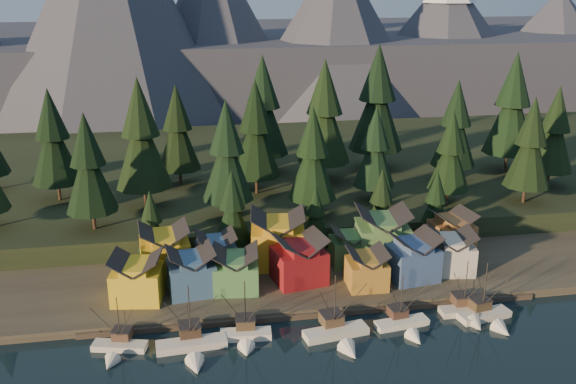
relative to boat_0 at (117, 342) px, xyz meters
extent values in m
plane|color=black|center=(32.98, -9.72, -1.83)|extent=(500.00, 500.00, 0.00)
cube|color=#312D24|center=(32.98, 30.28, -1.08)|extent=(400.00, 50.00, 1.50)
cube|color=black|center=(32.98, 80.28, 1.17)|extent=(420.00, 100.00, 6.00)
cube|color=#4C4336|center=(32.98, 6.78, -1.33)|extent=(80.00, 4.00, 1.00)
cube|color=#434757|center=(32.98, 230.28, 13.17)|extent=(560.00, 160.00, 30.00)
cone|color=#434757|center=(-12.02, 170.28, 43.17)|extent=(100.00, 100.00, 90.00)
cone|color=#434757|center=(27.98, 188.28, 34.17)|extent=(80.00, 80.00, 72.00)
cone|color=#434757|center=(77.98, 176.28, 32.17)|extent=(84.00, 84.00, 68.00)
cone|color=#434757|center=(132.98, 192.28, 27.17)|extent=(92.00, 92.00, 58.00)
cone|color=#434757|center=(192.98, 200.28, 23.17)|extent=(88.00, 88.00, 50.00)
cube|color=beige|center=(0.24, 0.96, -1.52)|extent=(8.93, 4.60, 1.40)
cone|color=beige|center=(-0.89, -3.60, -1.52)|extent=(3.24, 3.47, 2.62)
cube|color=black|center=(0.24, 0.96, -2.05)|extent=(9.15, 4.69, 0.31)
cube|color=#4E3929|center=(0.61, 2.47, -0.17)|extent=(3.34, 3.21, 1.57)
cube|color=black|center=(0.61, 2.47, 0.70)|extent=(3.55, 3.43, 0.17)
cylinder|color=black|center=(0.36, 1.46, 3.06)|extent=(0.16, 0.16, 7.86)
cylinder|color=black|center=(1.04, 4.19, 1.05)|extent=(0.12, 0.12, 3.84)
cube|color=silver|center=(11.42, -0.60, -1.46)|extent=(11.29, 3.99, 1.66)
cone|color=silver|center=(11.91, -6.66, -1.46)|extent=(3.41, 4.02, 3.12)
cube|color=black|center=(11.42, -0.60, -2.09)|extent=(11.56, 4.06, 0.36)
cube|color=#413122|center=(11.26, 1.42, 0.15)|extent=(3.57, 3.38, 1.87)
cube|color=black|center=(11.26, 1.42, 1.19)|extent=(3.79, 3.60, 0.21)
cylinder|color=black|center=(11.37, 0.07, 4.00)|extent=(0.19, 0.19, 9.37)
cylinder|color=black|center=(11.08, 3.71, 1.61)|extent=(0.15, 0.15, 4.58)
cube|color=white|center=(20.20, 0.86, -1.49)|extent=(8.51, 3.63, 1.56)
cone|color=white|center=(19.81, -3.67, -1.49)|extent=(3.16, 3.07, 2.93)
cube|color=black|center=(20.20, 0.86, -2.07)|extent=(8.71, 3.69, 0.34)
cube|color=#4C3C28|center=(20.33, 2.37, 0.02)|extent=(3.36, 3.18, 1.76)
cube|color=black|center=(20.33, 2.37, 1.00)|extent=(3.57, 3.39, 0.20)
cylinder|color=black|center=(20.25, 1.36, 3.63)|extent=(0.18, 0.18, 8.78)
cylinder|color=black|center=(20.48, 4.08, 1.39)|extent=(0.14, 0.14, 4.29)
cube|color=silver|center=(34.78, -1.05, -1.46)|extent=(11.07, 4.85, 1.69)
cone|color=silver|center=(35.73, -6.85, -1.46)|extent=(3.71, 4.12, 3.17)
cube|color=black|center=(34.78, -1.05, -2.09)|extent=(11.34, 4.95, 0.37)
cube|color=brown|center=(34.47, 0.88, 0.18)|extent=(3.84, 3.67, 1.90)
cube|color=black|center=(34.47, 0.88, 1.23)|extent=(4.09, 3.91, 0.21)
cylinder|color=black|center=(34.68, -0.41, 4.08)|extent=(0.19, 0.19, 9.50)
cylinder|color=black|center=(34.11, 3.07, 1.65)|extent=(0.15, 0.15, 4.64)
cube|color=white|center=(46.45, 0.06, -1.51)|extent=(9.41, 3.88, 1.44)
cone|color=white|center=(47.11, -4.91, -1.51)|extent=(3.09, 3.45, 2.70)
cube|color=black|center=(46.45, 0.06, -2.05)|extent=(9.64, 3.96, 0.32)
cube|color=#493127|center=(46.23, 1.72, -0.12)|extent=(3.21, 3.06, 1.62)
cube|color=black|center=(46.23, 1.72, 0.78)|extent=(3.42, 3.26, 0.18)
cylinder|color=black|center=(46.37, 0.61, 3.22)|extent=(0.16, 0.16, 8.11)
cylinder|color=black|center=(45.98, 3.59, 1.14)|extent=(0.13, 0.13, 3.96)
cube|color=beige|center=(58.68, 2.18, -1.49)|extent=(8.81, 2.93, 1.54)
cone|color=beige|center=(58.66, -2.65, -1.49)|extent=(2.91, 3.02, 2.89)
cube|color=black|center=(58.68, 2.18, -2.07)|extent=(9.02, 2.98, 0.34)
cube|color=brown|center=(58.69, 3.78, 0.00)|extent=(3.10, 2.91, 1.74)
cube|color=black|center=(58.69, 3.78, 0.97)|extent=(3.29, 3.10, 0.19)
cylinder|color=black|center=(58.69, 2.71, 3.57)|extent=(0.17, 0.17, 8.68)
cylinder|color=black|center=(58.70, 5.61, 1.35)|extent=(0.13, 0.13, 4.24)
cube|color=beige|center=(61.26, 0.04, -1.48)|extent=(9.66, 4.64, 1.61)
cone|color=beige|center=(62.17, -4.96, -1.48)|extent=(3.54, 3.66, 3.02)
cube|color=black|center=(61.26, 0.04, -2.08)|extent=(9.89, 4.73, 0.35)
cube|color=#473926|center=(60.95, 1.70, 0.08)|extent=(3.71, 3.55, 1.81)
cube|color=black|center=(60.95, 1.70, 1.09)|extent=(3.94, 3.78, 0.20)
cylinder|color=black|center=(61.16, 0.59, 3.80)|extent=(0.18, 0.18, 9.05)
cylinder|color=black|center=(60.61, 3.59, 1.49)|extent=(0.14, 0.14, 4.43)
cube|color=gold|center=(2.68, 14.28, 2.59)|extent=(9.51, 8.62, 5.84)
cube|color=gold|center=(2.68, 14.28, 6.10)|extent=(5.71, 7.90, 1.20)
cube|color=#375C83|center=(12.06, 15.37, 2.62)|extent=(9.01, 8.23, 5.89)
cube|color=#375C83|center=(12.06, 15.37, 6.12)|extent=(5.36, 7.62, 1.15)
cube|color=#458045|center=(20.09, 15.33, 2.35)|extent=(8.77, 8.29, 5.36)
cube|color=#458045|center=(20.09, 15.33, 5.58)|extent=(5.16, 7.77, 1.13)
cube|color=maroon|center=(31.93, 16.38, 2.85)|extent=(10.34, 9.50, 6.35)
cube|color=maroon|center=(31.93, 16.38, 6.64)|extent=(6.34, 8.58, 1.26)
cube|color=#A3762A|center=(43.77, 12.41, 2.18)|extent=(7.21, 7.21, 5.01)
cube|color=#A3762A|center=(43.77, 12.41, 5.17)|extent=(4.05, 6.98, 0.99)
cube|color=#385586|center=(53.14, 13.86, 2.83)|extent=(9.53, 8.38, 6.33)
cube|color=#385586|center=(53.14, 13.86, 6.59)|extent=(5.68, 7.69, 1.21)
cube|color=beige|center=(61.51, 15.71, 2.52)|extent=(9.22, 8.34, 5.69)
cube|color=beige|center=(61.51, 15.71, 5.93)|extent=(5.51, 7.67, 1.16)
cube|color=gold|center=(7.42, 23.69, 3.18)|extent=(9.72, 8.81, 7.02)
cube|color=gold|center=(7.42, 23.69, 7.31)|extent=(5.66, 8.28, 1.27)
cube|color=#34557C|center=(17.03, 22.46, 2.64)|extent=(7.80, 7.38, 5.94)
cube|color=#34557C|center=(17.03, 22.46, 6.11)|extent=(4.51, 6.99, 1.03)
cube|color=gold|center=(29.21, 24.37, 3.54)|extent=(11.40, 10.07, 7.74)
cube|color=gold|center=(29.21, 24.37, 8.13)|extent=(6.77, 9.28, 1.45)
cube|color=#3D6F3C|center=(43.30, 22.19, 2.33)|extent=(7.63, 6.32, 5.32)
cube|color=#3D6F3C|center=(43.30, 22.19, 5.51)|extent=(4.24, 6.15, 1.06)
cube|color=#497740|center=(49.95, 22.67, 3.55)|extent=(10.82, 9.83, 7.75)
cube|color=#497740|center=(49.95, 22.67, 8.11)|extent=(6.34, 9.20, 1.40)
cube|color=#8E5E32|center=(65.34, 24.29, 2.84)|extent=(8.66, 8.24, 6.34)
cube|color=#8E5E32|center=(65.34, 24.29, 6.54)|extent=(5.17, 7.65, 1.10)
cylinder|color=#332319|center=(-17.02, 58.28, 6.49)|extent=(0.70, 0.70, 4.63)
cone|color=black|center=(-17.02, 58.28, 16.51)|extent=(11.31, 11.31, 15.94)
cone|color=black|center=(-17.02, 58.28, 24.74)|extent=(7.71, 7.71, 11.57)
cylinder|color=#332319|center=(-7.02, 38.28, 6.34)|extent=(0.70, 0.70, 4.33)
cone|color=black|center=(-7.02, 38.28, 15.71)|extent=(10.58, 10.58, 14.91)
cone|color=black|center=(-7.02, 38.28, 23.41)|extent=(7.21, 7.21, 10.82)
cylinder|color=#332319|center=(2.98, 50.28, 6.76)|extent=(0.70, 0.70, 5.18)
cone|color=black|center=(2.98, 50.28, 18.00)|extent=(12.67, 12.67, 17.86)
cone|color=black|center=(2.98, 50.28, 27.21)|extent=(8.64, 8.64, 12.96)
cylinder|color=#332319|center=(10.98, 65.28, 6.39)|extent=(0.70, 0.70, 4.44)
cone|color=black|center=(10.98, 65.28, 16.01)|extent=(10.86, 10.86, 15.30)
cone|color=black|center=(10.98, 65.28, 23.91)|extent=(7.40, 7.40, 11.10)
cylinder|color=#332319|center=(20.98, 40.28, 6.44)|extent=(0.70, 0.70, 4.55)
cone|color=black|center=(20.98, 40.28, 16.30)|extent=(11.12, 11.12, 15.66)
cone|color=black|center=(20.98, 40.28, 24.38)|extent=(7.58, 7.58, 11.37)
cylinder|color=#332319|center=(28.98, 55.28, 6.58)|extent=(0.70, 0.70, 4.82)
cone|color=black|center=(28.98, 55.28, 17.02)|extent=(11.78, 11.78, 16.59)
cone|color=black|center=(28.98, 55.28, 25.58)|extent=(8.03, 8.03, 12.04)
cylinder|color=#332319|center=(38.98, 38.28, 6.31)|extent=(0.70, 0.70, 4.27)
cone|color=black|center=(38.98, 38.28, 15.57)|extent=(10.44, 10.44, 14.72)
cone|color=black|center=(38.98, 38.28, 23.16)|extent=(7.12, 7.12, 10.68)
cylinder|color=#332319|center=(46.98, 62.28, 6.89)|extent=(0.70, 0.70, 5.43)
cone|color=black|center=(46.98, 62.28, 18.65)|extent=(13.27, 13.27, 18.70)
cone|color=black|center=(46.98, 62.28, 28.30)|extent=(9.05, 9.05, 13.57)
cylinder|color=#332319|center=(54.98, 45.28, 6.14)|extent=(0.70, 0.70, 3.94)
cone|color=black|center=(54.98, 45.28, 14.68)|extent=(9.64, 9.64, 13.58)
cone|color=black|center=(54.98, 45.28, 21.69)|extent=(6.57, 6.57, 9.85)
cylinder|color=#332319|center=(62.98, 70.28, 7.11)|extent=(0.70, 0.70, 5.87)
cone|color=black|center=(62.98, 70.28, 19.82)|extent=(14.34, 14.34, 20.21)
cone|color=black|center=(62.98, 70.28, 30.25)|extent=(9.78, 9.78, 14.67)
cylinder|color=#332319|center=(70.98, 40.28, 6.10)|extent=(0.70, 0.70, 3.85)
cone|color=black|center=(70.98, 40.28, 14.44)|extent=(9.42, 9.42, 13.27)
cone|color=black|center=(70.98, 40.28, 21.29)|extent=(6.42, 6.42, 9.63)
cylinder|color=#332319|center=(78.98, 56.28, 6.45)|extent=(0.70, 0.70, 4.55)
cone|color=black|center=(78.98, 56.28, 16.31)|extent=(11.12, 11.12, 15.67)
cone|color=black|center=(78.98, 56.28, 24.40)|extent=(7.58, 7.58, 11.38)
cylinder|color=#332319|center=(88.98, 38.28, 6.34)|extent=(0.70, 0.70, 4.33)
cone|color=black|center=(88.98, 38.28, 15.72)|extent=(10.59, 10.59, 14.92)
cone|color=black|center=(88.98, 38.28, 23.42)|extent=(7.22, 7.22, 10.83)
cylinder|color=#332319|center=(96.98, 62.28, 6.94)|extent=(0.70, 0.70, 5.54)
cone|color=black|center=(96.98, 62.28, 18.95)|extent=(13.54, 13.54, 19.08)
cone|color=black|center=(96.98, 62.28, 28.80)|extent=(9.23, 9.23, 13.85)
cylinder|color=#332319|center=(32.98, 72.28, 6.89)|extent=(0.70, 0.70, 5.45)
cone|color=black|center=(32.98, 72.28, 18.69)|extent=(13.31, 13.31, 18.76)
cone|color=black|center=(32.98, 72.28, 28.37)|extent=(9.08, 9.08, 13.61)
cylinder|color=#332319|center=(100.98, 48.28, 6.38)|extent=(0.70, 0.70, 4.41)
cone|color=black|center=(100.98, 48.28, 15.94)|extent=(10.79, 10.79, 15.20)
cone|color=black|center=(100.98, 48.28, 23.78)|extent=(7.35, 7.35, 11.03)
cylinder|color=#332319|center=(4.98, 30.28, 0.98)|extent=(0.70, 0.70, 2.62)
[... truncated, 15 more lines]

